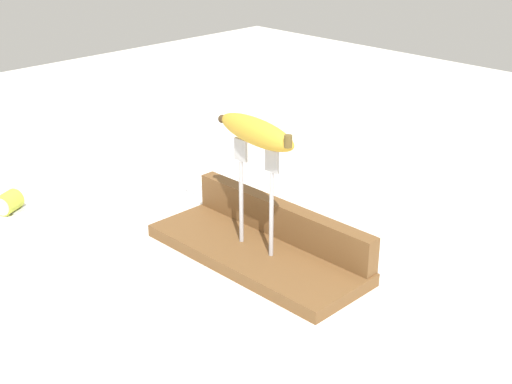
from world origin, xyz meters
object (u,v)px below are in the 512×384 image
Objects in this scene: fork_stand_center at (254,188)px; fork_fallen_near at (35,200)px; banana_chunk_near at (8,203)px; fork_fallen_far at (180,195)px; banana_raised_center at (254,132)px.

fork_fallen_near is (-0.47, -0.14, -0.13)m from fork_stand_center.
banana_chunk_near is at bearing -80.78° from fork_fallen_near.
fork_stand_center is 1.03× the size of fork_fallen_near.
fork_stand_center is at bearing 23.25° from banana_chunk_near.
fork_fallen_near is at bearing -130.29° from fork_fallen_far.
banana_chunk_near is (-0.46, -0.20, -0.20)m from banana_raised_center.
banana_chunk_near is (-0.46, -0.20, -0.11)m from fork_stand_center.
banana_chunk_near reaches higher than fork_fallen_far.
banana_raised_center is 0.54m from banana_chunk_near.
fork_fallen_far is (-0.29, 0.08, -0.22)m from banana_raised_center.
fork_fallen_far is 3.11× the size of banana_chunk_near.
banana_raised_center is at bearing -14.98° from fork_fallen_far.
fork_fallen_far is 0.32m from banana_chunk_near.
banana_raised_center is 1.03× the size of fork_fallen_far.
fork_stand_center is at bearing -14.98° from fork_fallen_far.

